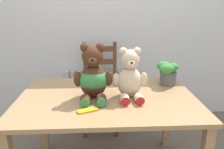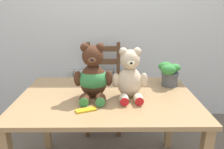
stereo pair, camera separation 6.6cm
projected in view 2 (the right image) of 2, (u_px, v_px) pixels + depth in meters
The scene contains 8 objects.
wall_back at pixel (108, 13), 2.53m from camera, with size 8.00×0.04×2.60m, color silver.
radiator at pixel (100, 96), 2.78m from camera, with size 0.77×0.10×0.62m.
dining_table at pixel (107, 107), 1.68m from camera, with size 1.32×0.89×0.73m.
wooden_chair_behind at pixel (103, 88), 2.50m from camera, with size 0.38×0.41×0.99m.
teddy_bear_left at pixel (93, 76), 1.58m from camera, with size 0.28×0.28×0.40m.
teddy_bear_right at pixel (130, 77), 1.58m from camera, with size 0.26×0.26×0.37m.
potted_plant at pixel (169, 73), 1.83m from camera, with size 0.18×0.18×0.20m.
chocolate_bar at pixel (86, 110), 1.41m from camera, with size 0.13×0.05×0.01m, color gold.
Camera 2 is at (0.03, -1.08, 1.39)m, focal length 35.00 mm.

